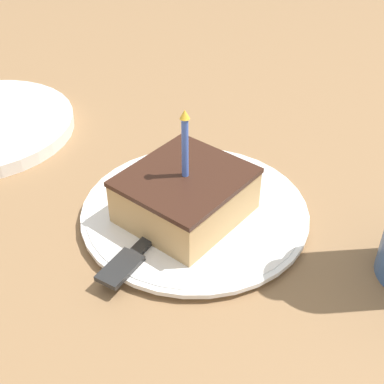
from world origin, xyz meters
The scene contains 4 objects.
ground_plane centered at (0.00, 0.00, -0.02)m, with size 2.40×2.40×0.04m.
plate centered at (0.02, 0.00, 0.01)m, with size 0.24×0.24×0.01m.
cake_slice centered at (0.02, 0.01, 0.04)m, with size 0.11×0.12×0.12m.
fork centered at (0.03, 0.05, 0.01)m, with size 0.04×0.19×0.01m.
Camera 1 is at (-0.25, 0.33, 0.36)m, focal length 50.00 mm.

